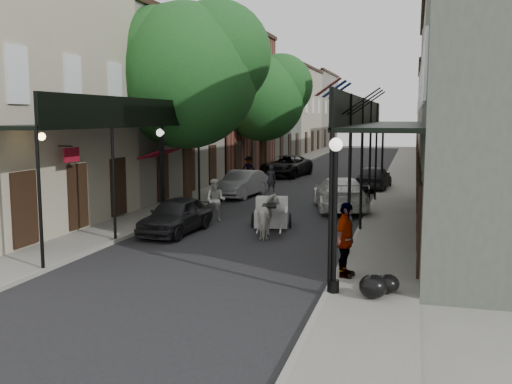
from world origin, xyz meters
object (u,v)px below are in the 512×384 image
Objects in this scene: car_left_near at (176,215)px; car_right_far at (374,177)px; lamppost_right_far at (382,157)px; pedestrian_sidewalk_right at (345,240)px; lamppost_right_near at (335,213)px; car_left_mid at (242,184)px; horse at (269,217)px; car_left_far at (286,166)px; lamppost_left at (161,172)px; carriage at (272,201)px; tree_far at (268,95)px; pedestrian_sidewalk_left at (249,168)px; tree_near at (195,70)px; pedestrian_walking at (216,200)px; car_right_near at (340,194)px.

car_right_far is (6.20, 15.00, 0.06)m from car_left_near.
lamppost_right_far reaches higher than pedestrian_sidewalk_right.
lamppost_right_near and lamppost_right_far have the same top height.
car_right_far is (-0.50, 21.00, -1.32)m from lamppost_right_near.
lamppost_right_far reaches higher than car_left_mid.
car_left_far reaches higher than horse.
lamppost_right_far is at bearing 35.65° from car_left_mid.
lamppost_left is 4.70m from carriage.
car_left_far is (1.18, 0.76, -5.07)m from tree_far.
pedestrian_sidewalk_left is at bearing 33.19° from pedestrian_sidewalk_right.
horse is at bearing -61.09° from car_left_mid.
tree_near is at bearing -87.09° from car_left_far.
car_left_mid is at bearing 41.36° from car_right_far.
pedestrian_sidewalk_left is at bearing -8.65° from car_right_far.
horse is at bearing 108.17° from pedestrian_sidewalk_left.
tree_near is at bearing 53.10° from car_right_far.
car_left_near is at bearing -53.13° from lamppost_left.
lamppost_left is 8.17m from car_left_mid.
tree_far is 2.00× the size of car_right_far.
car_left_near is (1.50, -2.00, -1.38)m from lamppost_left.
car_left_far is (1.14, 14.75, -5.72)m from tree_near.
pedestrian_walking is at bearing 70.05° from car_right_far.
pedestrian_sidewalk_right is 0.36× the size of car_left_far.
pedestrian_walking is 1.12× the size of pedestrian_sidewalk_left.
pedestrian_walking is at bearing -74.95° from car_left_mid.
lamppost_right_far is 15.58m from car_left_near.
lamppost_right_near is 21.05m from car_right_far.
car_left_near is (-3.52, -0.26, -0.07)m from horse.
pedestrian_walking is at bearing 28.33° from car_right_near.
lamppost_left is at bearing -89.54° from tree_far.
horse is 0.41× the size of car_left_mid.
lamppost_left is at bearing 91.90° from pedestrian_sidewalk_left.
carriage is at bearing -71.90° from car_left_far.
car_left_far is at bearing 86.86° from lamppost_left.
car_left_near is 0.71× the size of car_left_far.
car_right_near is at bearing 125.61° from pedestrian_sidewalk_left.
horse is 0.32× the size of car_left_far.
carriage is 0.63× the size of car_left_near.
tree_near is at bearing 48.65° from pedestrian_sidewalk_right.
car_left_far is (-7.16, 6.93, -1.28)m from lamppost_right_far.
pedestrian_sidewalk_left is 7.15m from car_left_mid.
carriage is 0.47× the size of car_right_near.
carriage reaches higher than car_right_near.
horse is 0.89× the size of pedestrian_sidewalk_right.
lamppost_right_far is (8.35, -6.18, -3.79)m from tree_far.
lamppost_right_far reaches higher than car_left_far.
pedestrian_sidewalk_right is at bearing -38.37° from lamppost_left.
pedestrian_sidewalk_right is at bearing 96.33° from car_right_far.
car_left_far is (1.68, 3.97, -0.14)m from pedestrian_sidewalk_left.
horse is 10.54m from car_left_mid.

